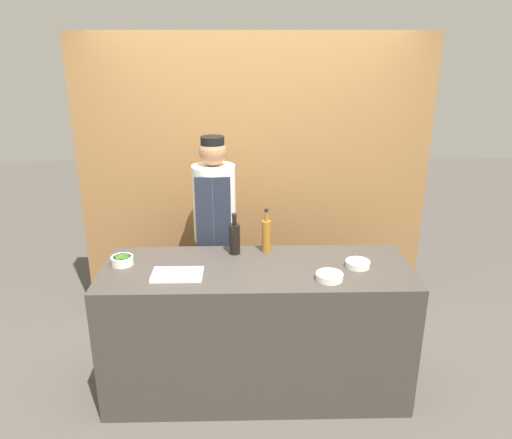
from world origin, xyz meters
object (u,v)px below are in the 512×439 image
object	(u,v)px
sauce_bowl_yellow	(358,263)
bottle_amber	(266,235)
sauce_bowl_brown	(329,276)
chef_center	(215,234)
sauce_bowl_green	(122,260)
cutting_board	(177,275)
bottle_soy	(235,238)

from	to	relation	value
sauce_bowl_yellow	bottle_amber	size ratio (longest dim) A/B	0.51
sauce_bowl_brown	chef_center	world-z (taller)	chef_center
bottle_amber	chef_center	bearing A→B (deg)	136.44
sauce_bowl_brown	chef_center	size ratio (longest dim) A/B	0.10
sauce_bowl_yellow	chef_center	xyz separation A→B (m)	(-0.97, 0.63, -0.04)
sauce_bowl_green	sauce_bowl_brown	size ratio (longest dim) A/B	0.86
sauce_bowl_green	cutting_board	distance (m)	0.42
sauce_bowl_green	cutting_board	world-z (taller)	sauce_bowl_green
sauce_bowl_yellow	bottle_amber	xyz separation A→B (m)	(-0.59, 0.27, 0.10)
chef_center	bottle_amber	bearing A→B (deg)	-43.56
cutting_board	chef_center	size ratio (longest dim) A/B	0.19
sauce_bowl_green	chef_center	distance (m)	0.81
sauce_bowl_green	bottle_soy	xyz separation A→B (m)	(0.74, 0.16, 0.08)
sauce_bowl_green	cutting_board	bearing A→B (deg)	-24.99
cutting_board	chef_center	bearing A→B (deg)	74.82
sauce_bowl_yellow	cutting_board	xyz separation A→B (m)	(-1.17, -0.11, -0.01)
sauce_bowl_brown	cutting_board	distance (m)	0.95
cutting_board	sauce_bowl_green	bearing A→B (deg)	155.01
bottle_soy	chef_center	distance (m)	0.44
sauce_bowl_green	sauce_bowl_brown	bearing A→B (deg)	-10.63
sauce_bowl_brown	cutting_board	xyz separation A→B (m)	(-0.95, 0.07, -0.01)
sauce_bowl_brown	chef_center	xyz separation A→B (m)	(-0.75, 0.80, -0.04)
cutting_board	chef_center	distance (m)	0.76
cutting_board	bottle_soy	world-z (taller)	bottle_soy
bottle_amber	sauce_bowl_yellow	bearing A→B (deg)	-24.29
bottle_soy	sauce_bowl_brown	bearing A→B (deg)	-34.97
sauce_bowl_brown	bottle_soy	xyz separation A→B (m)	(-0.59, 0.41, 0.09)
sauce_bowl_yellow	bottle_soy	distance (m)	0.85
sauce_bowl_green	cutting_board	size ratio (longest dim) A/B	0.46
sauce_bowl_yellow	sauce_bowl_brown	xyz separation A→B (m)	(-0.22, -0.18, 0.00)
bottle_amber	bottle_soy	size ratio (longest dim) A/B	1.07
cutting_board	chef_center	world-z (taller)	chef_center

